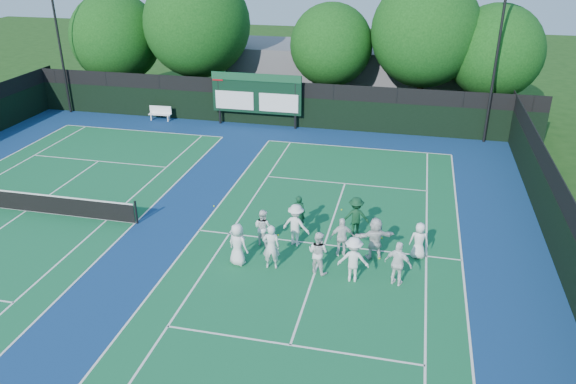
% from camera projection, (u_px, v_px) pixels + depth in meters
% --- Properties ---
extents(ground, '(120.00, 120.00, 0.00)m').
position_uv_depth(ground, '(320.00, 257.00, 22.29)').
color(ground, '#173A10').
rests_on(ground, ground).
extents(court_apron, '(34.00, 32.00, 0.01)m').
position_uv_depth(court_apron, '(188.00, 229.00, 24.39)').
color(court_apron, navy).
rests_on(court_apron, ground).
extents(near_court, '(11.05, 23.85, 0.01)m').
position_uv_depth(near_court, '(324.00, 245.00, 23.17)').
color(near_court, '#125B33').
rests_on(near_court, ground).
extents(left_court, '(11.05, 23.85, 0.01)m').
position_uv_depth(left_court, '(27.00, 211.00, 26.01)').
color(left_court, '#125B33').
rests_on(left_court, ground).
extents(back_fence, '(34.00, 0.08, 3.00)m').
position_uv_depth(back_fence, '(273.00, 106.00, 37.10)').
color(back_fence, black).
rests_on(back_fence, ground).
extents(divider_fence_right, '(0.08, 32.00, 3.00)m').
position_uv_depth(divider_fence_right, '(565.00, 240.00, 20.77)').
color(divider_fence_right, black).
rests_on(divider_fence_right, ground).
extents(scoreboard, '(6.00, 0.21, 3.55)m').
position_uv_depth(scoreboard, '(256.00, 94.00, 36.59)').
color(scoreboard, black).
rests_on(scoreboard, ground).
extents(clubhouse, '(18.00, 6.00, 4.00)m').
position_uv_depth(clubhouse, '(349.00, 72.00, 43.10)').
color(clubhouse, slate).
rests_on(clubhouse, ground).
extents(light_pole_left, '(1.20, 0.30, 10.12)m').
position_uv_depth(light_pole_left, '(56.00, 22.00, 37.81)').
color(light_pole_left, black).
rests_on(light_pole_left, ground).
extents(light_pole_right, '(1.20, 0.30, 10.12)m').
position_uv_depth(light_pole_right, '(500.00, 38.00, 32.02)').
color(light_pole_right, black).
rests_on(light_pole_right, ground).
extents(tennis_net, '(11.30, 0.10, 1.10)m').
position_uv_depth(tennis_net, '(25.00, 201.00, 25.81)').
color(tennis_net, black).
rests_on(tennis_net, ground).
extents(bench, '(1.56, 0.48, 0.98)m').
position_uv_depth(bench, '(160.00, 113.00, 38.48)').
color(bench, white).
rests_on(bench, ground).
extents(tree_a, '(6.58, 6.58, 8.01)m').
position_uv_depth(tree_a, '(118.00, 40.00, 41.51)').
color(tree_a, black).
rests_on(tree_a, ground).
extents(tree_b, '(7.52, 7.52, 9.67)m').
position_uv_depth(tree_b, '(200.00, 27.00, 39.71)').
color(tree_b, black).
rests_on(tree_b, ground).
extents(tree_c, '(5.61, 5.61, 7.63)m').
position_uv_depth(tree_c, '(334.00, 47.00, 38.19)').
color(tree_c, black).
rests_on(tree_c, ground).
extents(tree_d, '(7.11, 7.11, 9.43)m').
position_uv_depth(tree_d, '(428.00, 35.00, 36.51)').
color(tree_d, black).
rests_on(tree_d, ground).
extents(tree_e, '(6.07, 6.07, 7.84)m').
position_uv_depth(tree_e, '(497.00, 54.00, 36.04)').
color(tree_e, black).
rests_on(tree_e, ground).
extents(tennis_ball_0, '(0.07, 0.07, 0.07)m').
position_uv_depth(tennis_ball_0, '(278.00, 235.00, 23.86)').
color(tennis_ball_0, '#C3E91B').
rests_on(tennis_ball_0, ground).
extents(tennis_ball_1, '(0.07, 0.07, 0.07)m').
position_uv_depth(tennis_ball_1, '(382.00, 238.00, 23.62)').
color(tennis_ball_1, '#C3E91B').
rests_on(tennis_ball_1, ground).
extents(tennis_ball_3, '(0.07, 0.07, 0.07)m').
position_uv_depth(tennis_ball_3, '(214.00, 206.00, 26.40)').
color(tennis_ball_3, '#C3E91B').
rests_on(tennis_ball_3, ground).
extents(tennis_ball_4, '(0.07, 0.07, 0.07)m').
position_uv_depth(tennis_ball_4, '(342.00, 210.00, 26.04)').
color(tennis_ball_4, '#C3E91B').
rests_on(tennis_ball_4, ground).
extents(tennis_ball_5, '(0.07, 0.07, 0.07)m').
position_uv_depth(tennis_ball_5, '(379.00, 258.00, 22.14)').
color(tennis_ball_5, '#C3E91B').
rests_on(tennis_ball_5, ground).
extents(player_front_0, '(0.99, 0.82, 1.72)m').
position_uv_depth(player_front_0, '(238.00, 244.00, 21.48)').
color(player_front_0, white).
rests_on(player_front_0, ground).
extents(player_front_1, '(0.73, 0.55, 1.83)m').
position_uv_depth(player_front_1, '(271.00, 247.00, 21.21)').
color(player_front_1, white).
rests_on(player_front_1, ground).
extents(player_front_2, '(1.00, 0.90, 1.69)m').
position_uv_depth(player_front_2, '(318.00, 252.00, 20.98)').
color(player_front_2, white).
rests_on(player_front_2, ground).
extents(player_front_3, '(1.19, 0.72, 1.79)m').
position_uv_depth(player_front_3, '(353.00, 259.00, 20.44)').
color(player_front_3, white).
rests_on(player_front_3, ground).
extents(player_front_4, '(1.11, 0.72, 1.75)m').
position_uv_depth(player_front_4, '(398.00, 264.00, 20.20)').
color(player_front_4, white).
rests_on(player_front_4, ground).
extents(player_back_0, '(0.94, 0.86, 1.58)m').
position_uv_depth(player_back_0, '(263.00, 227.00, 22.88)').
color(player_back_0, white).
rests_on(player_back_0, ground).
extents(player_back_1, '(1.30, 0.93, 1.81)m').
position_uv_depth(player_back_1, '(296.00, 225.00, 22.84)').
color(player_back_1, white).
rests_on(player_back_1, ground).
extents(player_back_2, '(1.04, 0.68, 1.65)m').
position_uv_depth(player_back_2, '(342.00, 237.00, 22.07)').
color(player_back_2, white).
rests_on(player_back_2, ground).
extents(player_back_3, '(1.71, 1.04, 1.75)m').
position_uv_depth(player_back_3, '(375.00, 238.00, 21.89)').
color(player_back_3, silver).
rests_on(player_back_3, ground).
extents(player_back_4, '(0.75, 0.49, 1.52)m').
position_uv_depth(player_back_4, '(419.00, 241.00, 21.96)').
color(player_back_4, white).
rests_on(player_back_4, ground).
extents(coach_left, '(0.62, 0.46, 1.57)m').
position_uv_depth(coach_left, '(299.00, 212.00, 24.13)').
color(coach_left, '#0F3720').
rests_on(coach_left, ground).
extents(coach_right, '(1.23, 0.84, 1.75)m').
position_uv_depth(coach_right, '(356.00, 217.00, 23.58)').
color(coach_right, '#0F391F').
rests_on(coach_right, ground).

